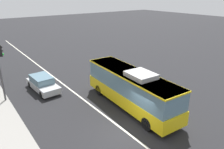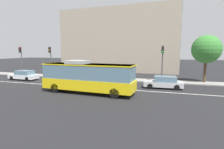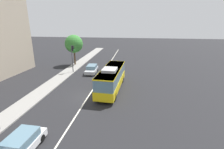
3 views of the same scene
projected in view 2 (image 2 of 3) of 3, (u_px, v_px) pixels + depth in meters
name	position (u px, v px, depth m)	size (l,w,h in m)	color
ground_plane	(77.00, 87.00, 22.14)	(160.00, 160.00, 0.00)	black
sidewalk_kerb	(98.00, 78.00, 28.59)	(80.00, 2.56, 0.14)	gray
lane_centre_line	(77.00, 87.00, 22.14)	(76.00, 0.16, 0.01)	silver
transit_bus	(88.00, 76.00, 18.59)	(10.13, 3.08, 3.46)	yellow
sedan_white	(24.00, 75.00, 27.25)	(4.55, 1.94, 1.46)	white
sedan_silver	(164.00, 82.00, 21.08)	(4.58, 2.02, 1.46)	#B7BABF
traffic_light_near_corner	(50.00, 56.00, 29.65)	(0.33, 0.62, 5.20)	#47474C
traffic_light_mid_block	(162.00, 58.00, 24.06)	(0.33, 0.62, 5.20)	#47474C
traffic_light_far_corner	(21.00, 56.00, 31.19)	(0.34, 0.62, 5.20)	#47474C
street_tree_kerbside_left	(206.00, 49.00, 23.92)	(3.86, 3.86, 6.63)	#4C3823
office_block_background	(124.00, 41.00, 43.67)	(26.68, 16.88, 13.60)	tan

